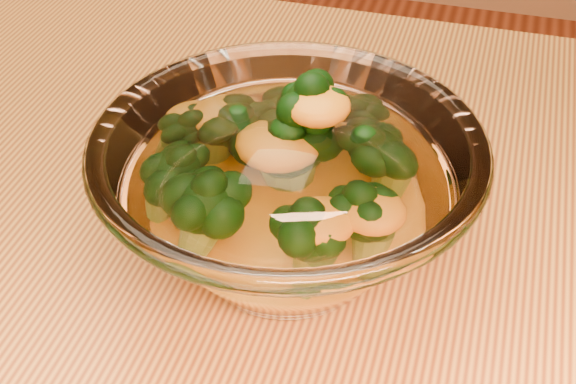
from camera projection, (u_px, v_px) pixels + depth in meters
The scene contains 3 objects.
glass_bowl at pixel (288, 198), 0.48m from camera, with size 0.23×0.23×0.10m.
cheese_sauce at pixel (288, 225), 0.49m from camera, with size 0.12×0.12×0.03m, color orange.
broccoli_heap at pixel (284, 166), 0.48m from camera, with size 0.15×0.15×0.09m.
Camera 1 is at (0.11, -0.32, 1.11)m, focal length 50.00 mm.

